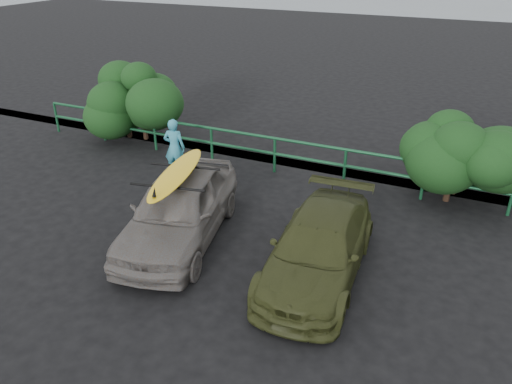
% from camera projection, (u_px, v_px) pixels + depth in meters
% --- Properties ---
extents(ground, '(80.00, 80.00, 0.00)m').
position_uv_depth(ground, '(137.00, 253.00, 10.38)').
color(ground, black).
extents(guardrail, '(14.00, 0.08, 1.04)m').
position_uv_depth(guardrail, '(242.00, 149.00, 14.21)').
color(guardrail, '#164D2B').
rests_on(guardrail, ground).
extents(shrub_left, '(3.20, 2.40, 2.33)m').
position_uv_depth(shrub_left, '(114.00, 103.00, 16.04)').
color(shrub_left, '#183F17').
rests_on(shrub_left, ground).
extents(shrub_right, '(3.20, 2.40, 1.94)m').
position_uv_depth(shrub_right, '(429.00, 157.00, 12.55)').
color(shrub_right, '#183F17').
rests_on(shrub_right, ground).
extents(sedan, '(2.60, 4.55, 1.46)m').
position_uv_depth(sedan, '(179.00, 209.00, 10.60)').
color(sedan, '#6A635E').
rests_on(sedan, ground).
extents(olive_vehicle, '(1.95, 4.21, 1.19)m').
position_uv_depth(olive_vehicle, '(318.00, 248.00, 9.48)').
color(olive_vehicle, '#373C1A').
rests_on(olive_vehicle, ground).
extents(man, '(0.66, 0.50, 1.63)m').
position_uv_depth(man, '(175.00, 148.00, 13.51)').
color(man, teal).
rests_on(man, ground).
extents(roof_rack, '(1.76, 1.41, 0.05)m').
position_uv_depth(roof_rack, '(177.00, 176.00, 10.26)').
color(roof_rack, black).
rests_on(roof_rack, sedan).
extents(surfboard, '(1.15, 2.81, 0.08)m').
position_uv_depth(surfboard, '(176.00, 173.00, 10.23)').
color(surfboard, yellow).
rests_on(surfboard, roof_rack).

